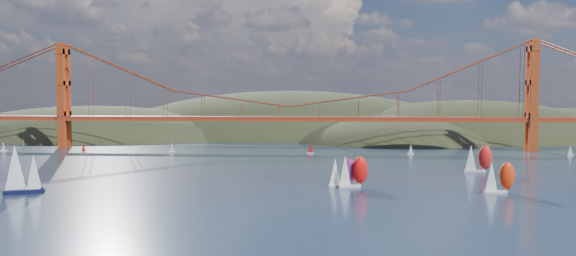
% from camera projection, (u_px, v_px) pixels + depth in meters
% --- Properties ---
extents(ground, '(1200.00, 1200.00, 0.00)m').
position_uv_depth(ground, '(214.00, 237.00, 108.95)').
color(ground, black).
rests_on(ground, ground).
extents(headlands, '(725.00, 225.00, 96.00)m').
position_uv_depth(headlands, '(367.00, 154.00, 382.72)').
color(headlands, black).
rests_on(headlands, ground).
extents(bridge, '(552.00, 12.00, 55.00)m').
position_uv_depth(bridge, '(286.00, 86.00, 286.32)').
color(bridge, maroon).
rests_on(bridge, ground).
extents(sloop_navy, '(10.52, 8.21, 15.34)m').
position_uv_depth(sloop_navy, '(21.00, 170.00, 156.42)').
color(sloop_navy, black).
rests_on(sloop_navy, ground).
extents(racer_0, '(9.46, 5.68, 10.60)m').
position_uv_depth(racer_0, '(352.00, 171.00, 167.37)').
color(racer_0, silver).
rests_on(racer_0, ground).
extents(racer_1, '(8.91, 4.39, 10.02)m').
position_uv_depth(racer_1, '(499.00, 177.00, 157.30)').
color(racer_1, silver).
rests_on(racer_1, ground).
extents(racer_3, '(9.58, 3.95, 10.98)m').
position_uv_depth(racer_3, '(478.00, 158.00, 200.47)').
color(racer_3, silver).
rests_on(racer_3, ground).
extents(racer_rwb, '(8.61, 4.92, 9.65)m').
position_uv_depth(racer_rwb, '(342.00, 172.00, 168.99)').
color(racer_rwb, silver).
rests_on(racer_rwb, ground).
extents(distant_boat_1, '(3.00, 2.00, 4.70)m').
position_uv_depth(distant_boat_1, '(3.00, 147.00, 276.05)').
color(distant_boat_1, silver).
rests_on(distant_boat_1, ground).
extents(distant_boat_2, '(3.00, 2.00, 4.70)m').
position_uv_depth(distant_boat_2, '(83.00, 147.00, 271.50)').
color(distant_boat_2, silver).
rests_on(distant_boat_2, ground).
extents(distant_boat_3, '(3.00, 2.00, 4.70)m').
position_uv_depth(distant_boat_3, '(172.00, 147.00, 272.34)').
color(distant_boat_3, silver).
rests_on(distant_boat_3, ground).
extents(distant_boat_4, '(3.00, 2.00, 4.70)m').
position_uv_depth(distant_boat_4, '(570.00, 150.00, 257.68)').
color(distant_boat_4, silver).
rests_on(distant_boat_4, ground).
extents(distant_boat_8, '(3.00, 2.00, 4.70)m').
position_uv_depth(distant_boat_8, '(411.00, 149.00, 262.48)').
color(distant_boat_8, silver).
rests_on(distant_boat_8, ground).
extents(distant_boat_9, '(3.00, 2.00, 4.70)m').
position_uv_depth(distant_boat_9, '(311.00, 149.00, 265.68)').
color(distant_boat_9, silver).
rests_on(distant_boat_9, ground).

